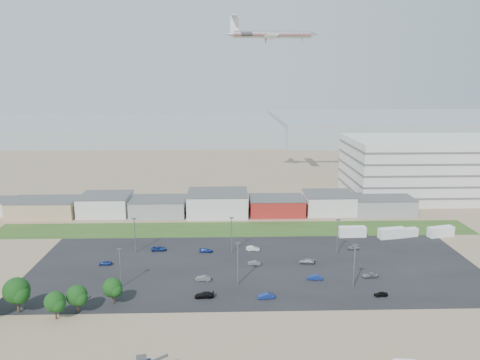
{
  "coord_description": "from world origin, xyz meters",
  "views": [
    {
      "loc": [
        -2.63,
        -98.32,
        49.95
      ],
      "look_at": [
        0.92,
        22.0,
        23.56
      ],
      "focal_mm": 35.0,
      "sensor_mm": 36.0,
      "label": 1
    }
  ],
  "objects_px": {
    "parked_car_1": "(315,277)",
    "airliner": "(272,34)",
    "parked_car_7": "(254,263)",
    "parked_car_10": "(79,296)",
    "parked_car_6": "(206,250)",
    "parked_car_8": "(354,248)",
    "parked_car_11": "(253,248)",
    "box_trailer_a": "(352,232)",
    "parked_car_4": "(203,278)",
    "parked_car_13": "(266,296)",
    "parked_car_5": "(105,263)",
    "parked_car_3": "(204,295)",
    "parked_car_2": "(381,294)",
    "parked_car_0": "(370,275)",
    "parked_car_9": "(159,249)",
    "parked_car_12": "(306,261)"
  },
  "relations": [
    {
      "from": "parked_car_11",
      "to": "airliner",
      "type": "bearing_deg",
      "value": -5.47
    },
    {
      "from": "parked_car_4",
      "to": "parked_car_13",
      "type": "distance_m",
      "value": 18.17
    },
    {
      "from": "airliner",
      "to": "parked_car_4",
      "type": "distance_m",
      "value": 122.5
    },
    {
      "from": "box_trailer_a",
      "to": "parked_car_8",
      "type": "bearing_deg",
      "value": -103.81
    },
    {
      "from": "airliner",
      "to": "parked_car_10",
      "type": "relative_size",
      "value": 9.62
    },
    {
      "from": "parked_car_11",
      "to": "parked_car_10",
      "type": "bearing_deg",
      "value": 128.63
    },
    {
      "from": "box_trailer_a",
      "to": "parked_car_8",
      "type": "height_order",
      "value": "box_trailer_a"
    },
    {
      "from": "parked_car_1",
      "to": "parked_car_12",
      "type": "height_order",
      "value": "parked_car_12"
    },
    {
      "from": "airliner",
      "to": "parked_car_1",
      "type": "xyz_separation_m",
      "value": [
        2.15,
        -99.19,
        -67.46
      ]
    },
    {
      "from": "box_trailer_a",
      "to": "parked_car_7",
      "type": "relative_size",
      "value": 2.44
    },
    {
      "from": "parked_car_1",
      "to": "parked_car_4",
      "type": "bearing_deg",
      "value": -82.69
    },
    {
      "from": "parked_car_1",
      "to": "parked_car_7",
      "type": "xyz_separation_m",
      "value": [
        -14.67,
        10.0,
        -0.05
      ]
    },
    {
      "from": "airliner",
      "to": "parked_car_7",
      "type": "relative_size",
      "value": 11.4
    },
    {
      "from": "parked_car_7",
      "to": "parked_car_9",
      "type": "xyz_separation_m",
      "value": [
        -27.61,
        11.61,
        0.03
      ]
    },
    {
      "from": "parked_car_1",
      "to": "parked_car_6",
      "type": "height_order",
      "value": "parked_car_1"
    },
    {
      "from": "parked_car_2",
      "to": "parked_car_3",
      "type": "distance_m",
      "value": 41.2
    },
    {
      "from": "parked_car_0",
      "to": "parked_car_4",
      "type": "distance_m",
      "value": 42.59
    },
    {
      "from": "parked_car_4",
      "to": "parked_car_6",
      "type": "relative_size",
      "value": 1.0
    },
    {
      "from": "parked_car_1",
      "to": "parked_car_4",
      "type": "distance_m",
      "value": 28.17
    },
    {
      "from": "parked_car_8",
      "to": "box_trailer_a",
      "type": "bearing_deg",
      "value": -15.35
    },
    {
      "from": "parked_car_6",
      "to": "parked_car_8",
      "type": "relative_size",
      "value": 1.12
    },
    {
      "from": "airliner",
      "to": "parked_car_4",
      "type": "bearing_deg",
      "value": -105.12
    },
    {
      "from": "parked_car_1",
      "to": "parked_car_3",
      "type": "height_order",
      "value": "parked_car_3"
    },
    {
      "from": "parked_car_6",
      "to": "parked_car_8",
      "type": "bearing_deg",
      "value": -84.52
    },
    {
      "from": "parked_car_9",
      "to": "box_trailer_a",
      "type": "bearing_deg",
      "value": -82.46
    },
    {
      "from": "parked_car_0",
      "to": "parked_car_5",
      "type": "bearing_deg",
      "value": -101.81
    },
    {
      "from": "parked_car_6",
      "to": "parked_car_3",
      "type": "bearing_deg",
      "value": -174.11
    },
    {
      "from": "box_trailer_a",
      "to": "parked_car_1",
      "type": "height_order",
      "value": "box_trailer_a"
    },
    {
      "from": "parked_car_0",
      "to": "parked_car_7",
      "type": "distance_m",
      "value": 30.43
    },
    {
      "from": "parked_car_2",
      "to": "parked_car_5",
      "type": "height_order",
      "value": "parked_car_5"
    },
    {
      "from": "parked_car_8",
      "to": "parked_car_10",
      "type": "relative_size",
      "value": 0.82
    },
    {
      "from": "parked_car_3",
      "to": "parked_car_13",
      "type": "distance_m",
      "value": 14.35
    },
    {
      "from": "airliner",
      "to": "parked_car_0",
      "type": "relative_size",
      "value": 9.96
    },
    {
      "from": "parked_car_5",
      "to": "parked_car_13",
      "type": "bearing_deg",
      "value": 60.64
    },
    {
      "from": "airliner",
      "to": "parked_car_3",
      "type": "xyz_separation_m",
      "value": [
        -25.31,
        -108.24,
        -67.45
      ]
    },
    {
      "from": "parked_car_1",
      "to": "parked_car_9",
      "type": "distance_m",
      "value": 47.47
    },
    {
      "from": "airliner",
      "to": "parked_car_10",
      "type": "xyz_separation_m",
      "value": [
        -54.19,
        -107.84,
        -67.49
      ]
    },
    {
      "from": "box_trailer_a",
      "to": "parked_car_2",
      "type": "distance_m",
      "value": 42.23
    },
    {
      "from": "parked_car_2",
      "to": "parked_car_10",
      "type": "distance_m",
      "value": 70.08
    },
    {
      "from": "parked_car_1",
      "to": "parked_car_9",
      "type": "xyz_separation_m",
      "value": [
        -42.27,
        21.61,
        -0.03
      ]
    },
    {
      "from": "airliner",
      "to": "parked_car_12",
      "type": "relative_size",
      "value": 9.12
    },
    {
      "from": "parked_car_0",
      "to": "parked_car_9",
      "type": "height_order",
      "value": "parked_car_9"
    },
    {
      "from": "parked_car_1",
      "to": "airliner",
      "type": "bearing_deg",
      "value": -170.84
    },
    {
      "from": "parked_car_5",
      "to": "parked_car_6",
      "type": "bearing_deg",
      "value": 105.16
    },
    {
      "from": "parked_car_2",
      "to": "parked_car_9",
      "type": "xyz_separation_m",
      "value": [
        -56.0,
        31.24,
        0.07
      ]
    },
    {
      "from": "airliner",
      "to": "parked_car_7",
      "type": "bearing_deg",
      "value": -98.37
    },
    {
      "from": "parked_car_0",
      "to": "parked_car_11",
      "type": "height_order",
      "value": "parked_car_11"
    },
    {
      "from": "parked_car_11",
      "to": "parked_car_4",
      "type": "bearing_deg",
      "value": 149.77
    },
    {
      "from": "parked_car_5",
      "to": "parked_car_6",
      "type": "height_order",
      "value": "parked_car_5"
    },
    {
      "from": "parked_car_4",
      "to": "parked_car_11",
      "type": "relative_size",
      "value": 0.97
    }
  ]
}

